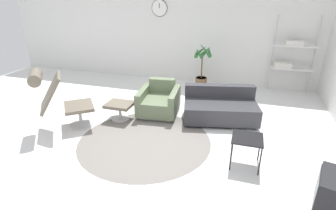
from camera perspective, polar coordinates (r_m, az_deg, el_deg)
name	(u,v)px	position (r m, az deg, el deg)	size (l,w,h in m)	color
ground_plane	(167,133)	(4.81, -0.28, -6.15)	(12.00, 12.00, 0.00)	white
wall_back	(202,32)	(7.40, 7.39, 15.54)	(12.00, 0.09, 2.80)	silver
round_rug	(145,141)	(4.59, -5.09, -7.74)	(2.28, 2.28, 0.01)	slate
lounge_chair	(56,94)	(5.09, -23.22, 2.26)	(1.13, 1.06, 1.14)	#BCBCC1
ottoman	(120,107)	(5.31, -10.48, -0.44)	(0.52, 0.44, 0.35)	#BCBCC1
armchair_red	(159,102)	(5.52, -1.91, 0.71)	(0.87, 0.96, 0.66)	silver
couch_low	(220,108)	(5.33, 11.23, -0.68)	(1.56, 1.12, 0.64)	black
side_table	(247,141)	(3.95, 16.85, -7.43)	(0.43, 0.43, 0.46)	black
potted_plant	(202,69)	(6.99, 7.42, 7.75)	(0.50, 0.53, 1.25)	brown
shelf_unit	(290,56)	(7.19, 25.01, 9.65)	(1.01, 0.28, 1.90)	#BCBCC1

